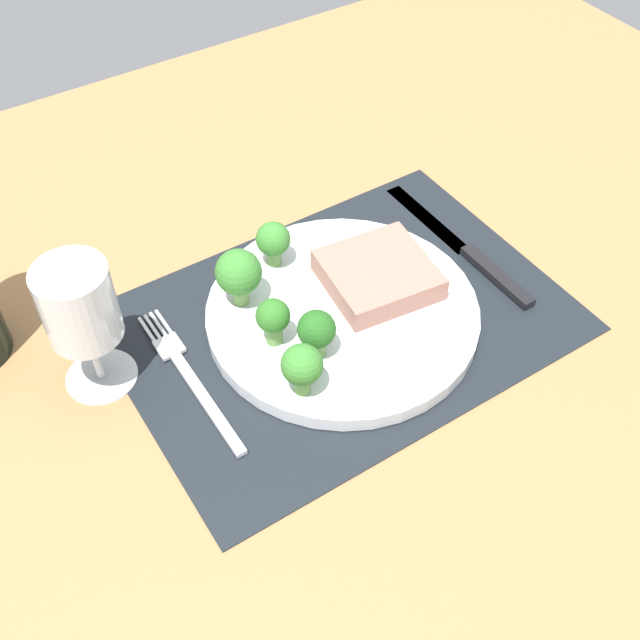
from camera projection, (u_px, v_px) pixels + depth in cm
name	position (u px, v px, depth cm)	size (l,w,h in cm)	color
ground_plane	(342.00, 331.00, 78.45)	(140.00, 110.00, 3.00)	#996D42
placemat	(342.00, 320.00, 77.23)	(42.91, 30.42, 0.30)	black
plate	(342.00, 314.00, 76.53)	(26.61, 26.61, 1.60)	silver
steak	(378.00, 275.00, 77.25)	(10.12, 9.80, 2.51)	#9E6B5B
broccoli_near_fork	(273.00, 318.00, 70.83)	(3.20, 3.20, 5.00)	#5B8942
broccoli_front_edge	(302.00, 366.00, 66.70)	(3.71, 3.71, 5.43)	#5B8942
broccoli_center	(273.00, 240.00, 77.90)	(3.50, 3.50, 5.04)	#5B8942
broccoli_near_steak	(316.00, 331.00, 69.83)	(3.54, 3.54, 5.08)	#5B8942
broccoli_back_left	(239.00, 273.00, 73.74)	(4.48, 4.48, 6.18)	#6B994C
fork	(190.00, 377.00, 71.91)	(2.40, 19.20, 0.50)	silver
knife	(469.00, 252.00, 83.25)	(1.80, 23.00, 0.80)	black
wine_glass	(81.00, 311.00, 65.99)	(6.61, 6.61, 13.58)	silver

